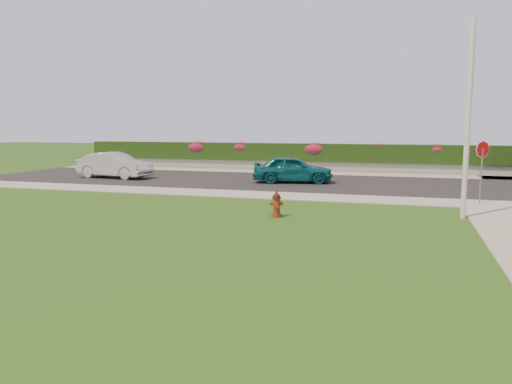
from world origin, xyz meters
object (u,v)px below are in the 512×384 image
(fire_hydrant, at_px, (276,205))
(utility_pole, at_px, (468,121))
(sedan_teal, at_px, (293,169))
(sedan_silver, at_px, (115,165))
(stop_sign, at_px, (482,158))

(fire_hydrant, relative_size, utility_pole, 0.13)
(sedan_teal, bearing_deg, utility_pole, -149.62)
(fire_hydrant, distance_m, utility_pole, 6.27)
(fire_hydrant, xyz_separation_m, sedan_silver, (-11.12, 8.44, 0.34))
(utility_pole, xyz_separation_m, stop_sign, (0.86, 3.10, -1.29))
(stop_sign, bearing_deg, sedan_teal, 134.54)
(fire_hydrant, height_order, utility_pole, utility_pole)
(sedan_silver, bearing_deg, fire_hydrant, -120.82)
(sedan_teal, xyz_separation_m, sedan_silver, (-9.61, -0.59, 0.02))
(fire_hydrant, xyz_separation_m, sedan_teal, (-1.50, 9.03, 0.32))
(fire_hydrant, height_order, stop_sign, stop_sign)
(fire_hydrant, distance_m, stop_sign, 7.93)
(sedan_teal, distance_m, sedan_silver, 9.63)
(utility_pole, bearing_deg, sedan_silver, 157.03)
(fire_hydrant, height_order, sedan_silver, sedan_silver)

